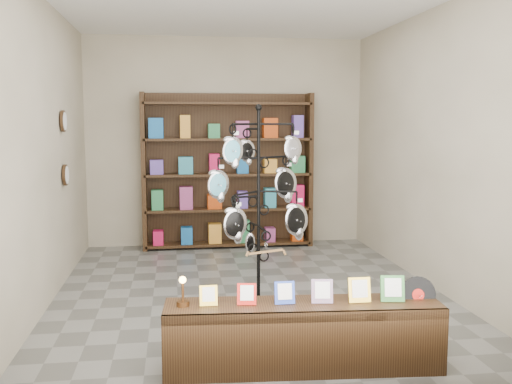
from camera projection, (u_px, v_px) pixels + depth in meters
ground at (249, 292)px, 6.02m from camera, size 5.00×5.00×0.00m
room_envelope at (249, 116)px, 5.80m from camera, size 5.00×5.00×5.00m
display_tree at (259, 192)px, 5.42m from camera, size 1.02×1.01×1.96m
front_shelf at (303, 336)px, 4.13m from camera, size 2.02×0.55×0.71m
back_shelving at (228, 176)px, 8.16m from camera, size 2.42×0.36×2.20m
wall_clocks at (64, 148)px, 6.35m from camera, size 0.03×0.24×0.84m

